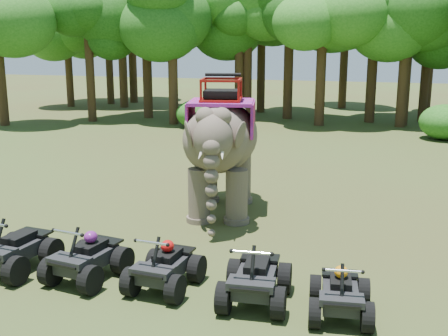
{
  "coord_description": "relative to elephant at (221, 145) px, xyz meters",
  "views": [
    {
      "loc": [
        3.66,
        -11.46,
        4.98
      ],
      "look_at": [
        0.0,
        1.2,
        1.9
      ],
      "focal_mm": 45.0,
      "sensor_mm": 36.0,
      "label": 1
    }
  ],
  "objects": [
    {
      "name": "tree_26",
      "position": [
        -7.48,
        15.53,
        2.22
      ],
      "size": [
        5.87,
        5.87,
        8.39
      ],
      "primitive_type": null,
      "color": "#195114",
      "rests_on": "ground"
    },
    {
      "name": "ground",
      "position": [
        0.79,
        -3.63,
        -1.97
      ],
      "size": [
        110.0,
        110.0,
        0.0
      ],
      "primitive_type": "plane",
      "color": "#47381E",
      "rests_on": "ground"
    },
    {
      "name": "tree_33",
      "position": [
        6.59,
        20.63,
        1.64
      ],
      "size": [
        5.06,
        5.06,
        7.23
      ],
      "primitive_type": null,
      "color": "#195114",
      "rests_on": "ground"
    },
    {
      "name": "tree_25",
      "position": [
        -12.62,
        15.18,
        1.47
      ],
      "size": [
        4.82,
        4.82,
        6.88
      ],
      "primitive_type": null,
      "color": "#195114",
      "rests_on": "ground"
    },
    {
      "name": "tree_41",
      "position": [
        -15.79,
        23.73,
        1.99
      ],
      "size": [
        5.54,
        5.54,
        7.92
      ],
      "primitive_type": null,
      "color": "#195114",
      "rests_on": "ground"
    },
    {
      "name": "atv_0",
      "position": [
        -3.1,
        -5.36,
        -1.33
      ],
      "size": [
        1.45,
        1.87,
        1.29
      ],
      "primitive_type": null,
      "rotation": [
        0.0,
        0.0,
        -0.1
      ],
      "color": "black",
      "rests_on": "ground"
    },
    {
      "name": "tree_35",
      "position": [
        -3.73,
        22.15,
        2.05
      ],
      "size": [
        5.64,
        5.64,
        8.05
      ],
      "primitive_type": null,
      "color": "#195114",
      "rests_on": "ground"
    },
    {
      "name": "atv_3",
      "position": [
        2.27,
        -5.37,
        -1.34
      ],
      "size": [
        1.38,
        1.81,
        1.27
      ],
      "primitive_type": null,
      "rotation": [
        0.0,
        0.0,
        0.08
      ],
      "color": "black",
      "rests_on": "ground"
    },
    {
      "name": "atv_2",
      "position": [
        0.36,
        -5.28,
        -1.37
      ],
      "size": [
        1.31,
        1.71,
        1.21
      ],
      "primitive_type": null,
      "rotation": [
        0.0,
        0.0,
        -0.08
      ],
      "color": "black",
      "rests_on": "ground"
    },
    {
      "name": "tree_42",
      "position": [
        -9.97,
        17.54,
        2.7
      ],
      "size": [
        6.54,
        6.54,
        9.35
      ],
      "primitive_type": null,
      "color": "#195114",
      "rests_on": "ground"
    },
    {
      "name": "elephant",
      "position": [
        0.0,
        0.0,
        0.0
      ],
      "size": [
        2.92,
        5.01,
        3.95
      ],
      "primitive_type": null,
      "rotation": [
        0.0,
        0.0,
        0.19
      ],
      "color": "brown",
      "rests_on": "ground"
    },
    {
      "name": "tree_37",
      "position": [
        1.41,
        25.89,
        2.4
      ],
      "size": [
        6.13,
        6.13,
        8.76
      ],
      "primitive_type": null,
      "color": "#195114",
      "rests_on": "ground"
    },
    {
      "name": "atv_1",
      "position": [
        -1.36,
        -5.32,
        -1.35
      ],
      "size": [
        1.48,
        1.86,
        1.25
      ],
      "primitive_type": null,
      "rotation": [
        0.0,
        0.0,
        -0.15
      ],
      "color": "black",
      "rests_on": "ground"
    },
    {
      "name": "tree_38",
      "position": [
        -1.46,
        19.63,
        2.69
      ],
      "size": [
        6.53,
        6.53,
        9.34
      ],
      "primitive_type": null,
      "color": "#195114",
      "rests_on": "ground"
    },
    {
      "name": "tree_39",
      "position": [
        7.02,
        24.36,
        2.04
      ],
      "size": [
        5.62,
        5.62,
        8.02
      ],
      "primitive_type": null,
      "color": "#195114",
      "rests_on": "ground"
    },
    {
      "name": "tree_36",
      "position": [
        3.54,
        19.48,
        2.84
      ],
      "size": [
        6.74,
        6.74,
        9.63
      ],
      "primitive_type": null,
      "color": "#195114",
      "rests_on": "ground"
    },
    {
      "name": "tree_40",
      "position": [
        -14.5,
        25.09,
        3.19
      ],
      "size": [
        7.23,
        7.23,
        10.32
      ],
      "primitive_type": null,
      "color": "#195114",
      "rests_on": "ground"
    },
    {
      "name": "tree_0",
      "position": [
        0.79,
        17.37,
        2.4
      ],
      "size": [
        6.12,
        6.12,
        8.75
      ],
      "primitive_type": null,
      "color": "#195114",
      "rests_on": "ground"
    },
    {
      "name": "tree_1",
      "position": [
        5.28,
        18.04,
        2.17
      ],
      "size": [
        5.8,
        5.8,
        8.28
      ],
      "primitive_type": null,
      "color": "#195114",
      "rests_on": "ground"
    },
    {
      "name": "tree_27",
      "position": [
        -3.96,
        19.17,
        2.78
      ],
      "size": [
        6.65,
        6.65,
        9.5
      ],
      "primitive_type": null,
      "color": "#195114",
      "rests_on": "ground"
    },
    {
      "name": "tree_32",
      "position": [
        -17.56,
        23.85,
        1.58
      ],
      "size": [
        4.97,
        4.97,
        7.11
      ],
      "primitive_type": null,
      "color": "#195114",
      "rests_on": "ground"
    },
    {
      "name": "tree_28",
      "position": [
        -13.85,
        22.07,
        2.98
      ],
      "size": [
        6.93,
        6.93,
        9.9
      ],
      "primitive_type": null,
      "color": "#195114",
      "rests_on": "ground"
    },
    {
      "name": "tree_31",
      "position": [
        5.44,
        18.75,
        1.96
      ],
      "size": [
        5.51,
        5.51,
        7.87
      ],
      "primitive_type": null,
      "color": "#195114",
      "rests_on": "ground"
    },
    {
      "name": "tree_29",
      "position": [
        -4.4,
        18.83,
        1.91
      ],
      "size": [
        5.44,
        5.44,
        7.77
      ],
      "primitive_type": null,
      "color": "#195114",
      "rests_on": "ground"
    },
    {
      "name": "atv_4",
      "position": [
        3.87,
        -5.48,
        -1.41
      ],
      "size": [
        1.28,
        1.65,
        1.13
      ],
      "primitive_type": null,
      "rotation": [
        0.0,
        0.0,
        0.11
      ],
      "color": "black",
      "rests_on": "ground"
    },
    {
      "name": "tree_30",
      "position": [
        -17.84,
        21.42,
        1.69
      ],
      "size": [
        5.14,
        5.14,
        7.34
      ],
      "primitive_type": null,
      "color": "#195114",
      "rests_on": "ground"
    }
  ]
}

